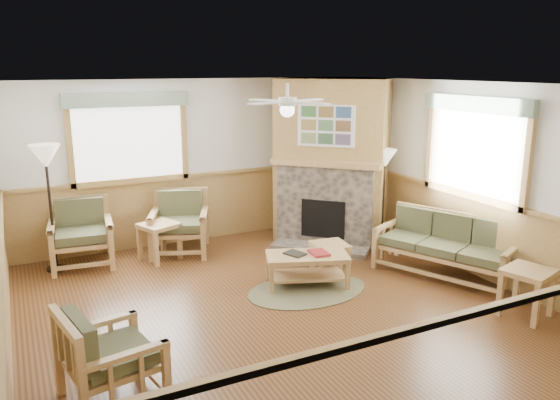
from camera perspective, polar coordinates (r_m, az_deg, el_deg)
name	(u,v)px	position (r m, az deg, el deg)	size (l,w,h in m)	color
floor	(276,305)	(6.94, -0.38, -10.92)	(6.00, 6.00, 0.01)	#543117
ceiling	(276,84)	(6.30, -0.42, 12.01)	(6.00, 6.00, 0.01)	white
wall_back	(197,161)	(9.22, -8.66, 4.02)	(6.00, 0.02, 2.70)	white
wall_front	(462,291)	(4.14, 18.44, -8.98)	(6.00, 0.02, 2.70)	white
wall_right	(465,177)	(8.23, 18.73, 2.25)	(0.02, 6.00, 2.70)	white
wainscot	(276,263)	(6.72, -0.39, -6.63)	(6.00, 6.00, 1.10)	#A17B42
fireplace	(332,161)	(9.22, 5.45, 4.12)	(2.20, 2.20, 2.70)	#A17B42
window_back	(126,91)	(8.78, -15.82, 10.93)	(1.90, 0.16, 1.50)	white
window_right	(481,94)	(7.92, 20.22, 10.33)	(0.16, 1.90, 1.50)	white
ceiling_fan	(287,86)	(6.70, 0.78, 11.78)	(1.24, 1.24, 0.36)	white
sofa	(445,247)	(8.02, 16.84, -4.68)	(0.77, 1.88, 0.87)	tan
armchair_back_left	(81,234)	(8.59, -20.06, -3.33)	(0.87, 0.87, 0.97)	tan
armchair_back_right	(179,223)	(8.75, -10.48, -2.39)	(0.87, 0.87, 0.97)	tan
armchair_left	(111,354)	(5.20, -17.27, -15.16)	(0.78, 0.78, 0.87)	tan
coffee_table	(307,270)	(7.45, 2.85, -7.28)	(1.09, 0.55, 0.44)	tan
end_table_chairs	(160,242)	(8.55, -12.48, -4.27)	(0.52, 0.50, 0.58)	tan
end_table_sofa	(526,293)	(7.15, 24.34, -8.82)	(0.53, 0.51, 0.59)	tan
footstool	(330,257)	(7.96, 5.21, -5.97)	(0.48, 0.48, 0.42)	tan
braided_rug	(307,290)	(7.35, 2.87, -9.38)	(1.65, 1.65, 0.01)	brown
floor_lamp_left	(51,208)	(8.43, -22.84, -0.81)	(0.42, 0.42, 1.85)	black
floor_lamp_right	(383,198)	(8.98, 10.73, 0.16)	(0.37, 0.37, 1.62)	black
book_red	(319,252)	(7.39, 4.08, -5.41)	(0.22, 0.30, 0.03)	maroon
book_dark	(295,253)	(7.35, 1.58, -5.53)	(0.20, 0.27, 0.03)	black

